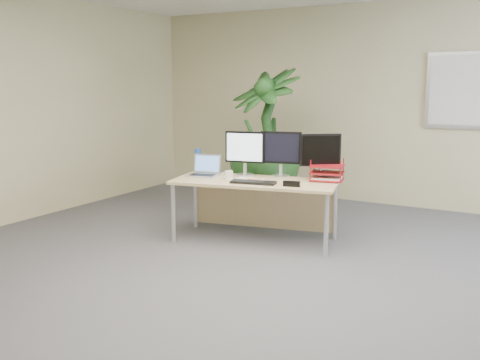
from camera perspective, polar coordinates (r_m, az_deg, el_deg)
The scene contains 16 objects.
floor at distance 4.10m, azimuth -0.72°, elevation -13.35°, with size 8.00×8.00×0.00m, color #47464B.
back_wall at distance 7.49m, azimuth 15.02°, elevation 7.72°, with size 7.00×0.04×2.70m, color #C0B888.
desk at distance 5.66m, azimuth 1.87°, elevation -1.21°, with size 1.80×1.05×0.65m.
floor_plant at distance 6.58m, azimuth 2.60°, elevation 2.49°, with size 0.84×0.84×1.50m, color #153513.
monitor_left at distance 5.77m, azimuth 0.53°, elevation 3.16°, with size 0.43×0.20×0.48m.
monitor_right at distance 5.70m, azimuth 4.38°, elevation 3.08°, with size 0.44×0.20×0.49m.
monitor_dark at distance 5.60m, azimuth 8.56°, elevation 2.81°, with size 0.37×0.29×0.48m.
laptop at distance 5.83m, azimuth -3.77°, elevation 1.04°, with size 0.36×0.33×0.22m.
keyboard at distance 5.37m, azimuth 1.42°, elevation -0.24°, with size 0.45×0.15×0.03m, color black.
coffee_mug at distance 5.55m, azimuth -1.22°, elevation 0.49°, with size 0.12×0.08×0.09m.
spiral_notebook at distance 5.52m, azimuth 0.94°, elevation -0.01°, with size 0.28×0.21×0.01m, color white.
orange_pen at distance 5.52m, azimuth 1.54°, elevation 0.09°, with size 0.01×0.01×0.15m, color orange.
yellow_highlighter at distance 5.44m, azimuth 3.23°, elevation -0.17°, with size 0.01×0.01×0.11m, color yellow.
water_bottle at distance 6.01m, azimuth -4.51°, elevation 2.00°, with size 0.07×0.07×0.27m.
letter_tray at distance 5.57m, azimuth 9.25°, elevation 0.63°, with size 0.38×0.32×0.16m.
stapler at distance 5.23m, azimuth 5.52°, elevation -0.41°, with size 0.16×0.04×0.05m, color black.
Camera 1 is at (1.90, -3.24, 1.65)m, focal length 40.00 mm.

